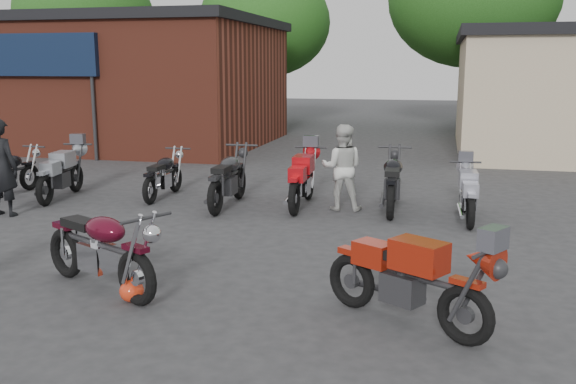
% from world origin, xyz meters
% --- Properties ---
extents(ground, '(90.00, 90.00, 0.00)m').
position_xyz_m(ground, '(0.00, 0.00, 0.00)').
color(ground, '#2F2F31').
extents(brick_building, '(12.00, 8.00, 4.00)m').
position_xyz_m(brick_building, '(-9.00, 14.00, 2.00)').
color(brick_building, maroon).
rests_on(brick_building, ground).
extents(tree_0, '(6.56, 6.56, 8.20)m').
position_xyz_m(tree_0, '(-14.00, 22.00, 4.10)').
color(tree_0, '#1A4813').
rests_on(tree_0, ground).
extents(tree_1, '(5.92, 5.92, 7.40)m').
position_xyz_m(tree_1, '(-5.00, 22.00, 3.70)').
color(tree_1, '#1A4813').
rests_on(tree_1, ground).
extents(tree_2, '(7.04, 7.04, 8.80)m').
position_xyz_m(tree_2, '(4.00, 22.00, 4.40)').
color(tree_2, '#1A4813').
rests_on(tree_2, ground).
extents(vintage_motorcycle, '(2.18, 1.57, 1.21)m').
position_xyz_m(vintage_motorcycle, '(-0.96, 0.07, 0.61)').
color(vintage_motorcycle, '#460818').
rests_on(vintage_motorcycle, ground).
extents(sportbike, '(2.04, 1.60, 1.15)m').
position_xyz_m(sportbike, '(2.72, -0.13, 0.58)').
color(sportbike, '#A8200E').
rests_on(sportbike, ground).
extents(helmet, '(0.38, 0.38, 0.26)m').
position_xyz_m(helmet, '(-0.45, -0.17, 0.13)').
color(helmet, red).
rests_on(helmet, ground).
extents(person_dark, '(0.69, 0.48, 1.79)m').
position_xyz_m(person_dark, '(-4.76, 3.30, 0.89)').
color(person_dark, black).
rests_on(person_dark, ground).
extents(person_light, '(0.83, 0.67, 1.63)m').
position_xyz_m(person_light, '(1.18, 5.22, 0.82)').
color(person_light, silver).
rests_on(person_light, ground).
extents(row_bike_0, '(0.79, 1.89, 1.07)m').
position_xyz_m(row_bike_0, '(-5.87, 4.91, 0.53)').
color(row_bike_0, black).
rests_on(row_bike_0, ground).
extents(row_bike_1, '(0.93, 2.06, 1.15)m').
position_xyz_m(row_bike_1, '(-4.61, 4.92, 0.58)').
color(row_bike_1, '#989CA6').
rests_on(row_bike_1, ground).
extents(row_bike_2, '(0.63, 1.82, 1.05)m').
position_xyz_m(row_bike_2, '(-2.59, 5.49, 0.52)').
color(row_bike_2, black).
rests_on(row_bike_2, ground).
extents(row_bike_3, '(0.76, 2.14, 1.23)m').
position_xyz_m(row_bike_3, '(-1.00, 4.99, 0.62)').
color(row_bike_3, '#262629').
rests_on(row_bike_3, ground).
extents(row_bike_4, '(0.74, 2.08, 1.19)m').
position_xyz_m(row_bike_4, '(0.40, 5.29, 0.60)').
color(row_bike_4, red).
rests_on(row_bike_4, ground).
extents(row_bike_5, '(0.80, 2.16, 1.23)m').
position_xyz_m(row_bike_5, '(2.12, 5.40, 0.62)').
color(row_bike_5, black).
rests_on(row_bike_5, ground).
extents(row_bike_6, '(0.68, 1.83, 1.05)m').
position_xyz_m(row_bike_6, '(3.48, 4.91, 0.52)').
color(row_bike_6, '#999AA7').
rests_on(row_bike_6, ground).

